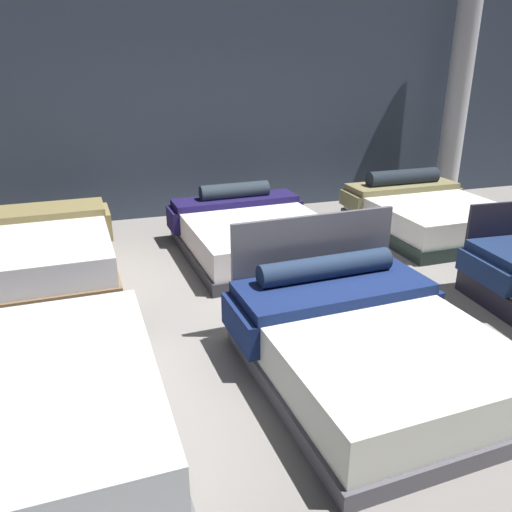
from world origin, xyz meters
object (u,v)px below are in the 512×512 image
Objects in this scene: bed_0 at (30,412)px; bed_4 at (254,234)px; bed_1 at (365,343)px; support_pillar at (459,89)px; bed_3 at (40,254)px; bed_5 at (426,214)px.

bed_0 is 3.55m from bed_4.
bed_1 is 5.76m from support_pillar.
bed_5 is (4.80, 0.06, -0.01)m from bed_3.
bed_3 is 1.07× the size of bed_5.
bed_1 is 0.97× the size of bed_3.
support_pillar is (6.04, 4.17, 1.51)m from bed_0.
bed_3 is at bearing 128.98° from bed_1.
bed_4 reaches higher than bed_3.
bed_5 reaches higher than bed_0.
bed_1 is at bearing -92.53° from bed_4.
bed_1 is 0.99× the size of bed_4.
bed_0 is 1.02× the size of bed_4.
support_pillar is at bearing 44.48° from bed_1.
bed_1 is 1.04× the size of bed_5.
bed_5 is (2.43, 0.03, 0.02)m from bed_4.
bed_4 is at bearing -159.26° from support_pillar.
bed_0 is at bearing -145.39° from support_pillar.
bed_3 is 0.60× the size of support_pillar.
support_pillar reaches higher than bed_1.
bed_5 is at bearing -134.01° from support_pillar.
support_pillar is at bearing 32.92° from bed_0.
support_pillar is at bearing 11.26° from bed_3.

